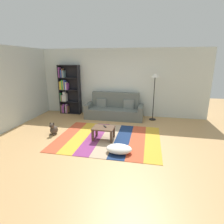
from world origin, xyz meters
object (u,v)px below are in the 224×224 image
at_px(coffee_table, 103,130).
at_px(bookshelf, 67,91).
at_px(tv_remote, 105,126).
at_px(dog, 54,129).
at_px(pouf, 119,149).
at_px(couch, 114,110).
at_px(standing_lamp, 155,81).

bearing_deg(coffee_table, bookshelf, 132.20).
bearing_deg(bookshelf, tv_remote, -46.73).
xyz_separation_m(bookshelf, dog, (0.56, -2.34, -0.83)).
relative_size(pouf, tv_remote, 4.31).
bearing_deg(dog, tv_remote, -0.67).
bearing_deg(couch, tv_remote, -86.85).
distance_m(bookshelf, tv_remote, 3.29).
distance_m(pouf, standing_lamp, 3.32).
relative_size(coffee_table, tv_remote, 4.11).
bearing_deg(bookshelf, dog, -76.61).
distance_m(couch, dog, 2.58).
height_order(coffee_table, tv_remote, tv_remote).
height_order(couch, bookshelf, bookshelf).
bearing_deg(tv_remote, bookshelf, 99.18).
xyz_separation_m(bookshelf, coffee_table, (2.19, -2.41, -0.69)).
bearing_deg(tv_remote, standing_lamp, 22.68).
xyz_separation_m(bookshelf, pouf, (2.76, -3.13, -0.88)).
relative_size(bookshelf, coffee_table, 3.33).
height_order(pouf, standing_lamp, standing_lamp).
bearing_deg(dog, couch, 52.98).
height_order(couch, dog, couch).
bearing_deg(pouf, dog, 160.16).
distance_m(dog, tv_remote, 1.68).
bearing_deg(couch, bookshelf, 172.30).
height_order(coffee_table, standing_lamp, standing_lamp).
bearing_deg(pouf, tv_remote, 125.13).
distance_m(pouf, tv_remote, 0.99).
height_order(coffee_table, dog, dog).
bearing_deg(standing_lamp, tv_remote, -123.23).
height_order(bookshelf, tv_remote, bookshelf).
height_order(couch, tv_remote, couch).
distance_m(coffee_table, pouf, 0.94).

